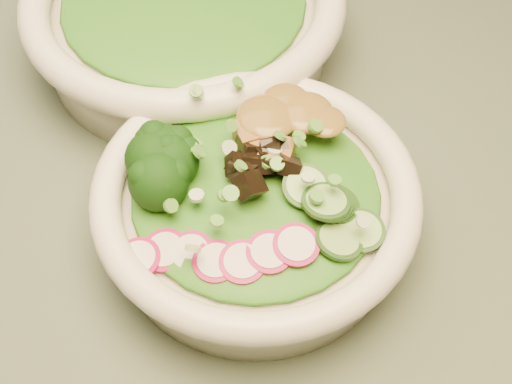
{
  "coord_description": "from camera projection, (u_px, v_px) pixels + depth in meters",
  "views": [
    {
      "loc": [
        -0.05,
        -0.25,
        1.21
      ],
      "look_at": [
        -0.06,
        0.05,
        0.8
      ],
      "focal_mm": 50.0,
      "sensor_mm": 36.0,
      "label": 1
    }
  ],
  "objects": [
    {
      "name": "dining_table",
      "position": [
        324.0,
        361.0,
        0.6
      ],
      "size": [
        1.2,
        0.8,
        0.75
      ],
      "color": "black",
      "rests_on": "ground"
    },
    {
      "name": "side_bowl",
      "position": [
        185.0,
        19.0,
        0.63
      ],
      "size": [
        0.28,
        0.28,
        0.08
      ],
      "rotation": [
        0.0,
        0.0,
        0.34
      ],
      "color": "white",
      "rests_on": "dining_table"
    },
    {
      "name": "scallion_garnish",
      "position": [
        256.0,
        173.0,
        0.49
      ],
      "size": [
        0.17,
        0.17,
        0.02
      ],
      "primitive_type": null,
      "color": "#569E38",
      "rests_on": "salad_bowl"
    },
    {
      "name": "tofu_cubes",
      "position": [
        283.0,
        128.0,
        0.53
      ],
      "size": [
        0.09,
        0.08,
        0.03
      ],
      "primitive_type": null,
      "rotation": [
        0.0,
        0.0,
        -0.43
      ],
      "color": "brown",
      "rests_on": "salad_bowl"
    },
    {
      "name": "salad_bowl",
      "position": [
        256.0,
        207.0,
        0.52
      ],
      "size": [
        0.24,
        0.24,
        0.06
      ],
      "rotation": [
        0.0,
        0.0,
        -0.43
      ],
      "color": "white",
      "rests_on": "dining_table"
    },
    {
      "name": "mushroom_heap",
      "position": [
        261.0,
        170.0,
        0.5
      ],
      "size": [
        0.08,
        0.08,
        0.03
      ],
      "primitive_type": null,
      "rotation": [
        0.0,
        0.0,
        -0.43
      ],
      "color": "black",
      "rests_on": "salad_bowl"
    },
    {
      "name": "side_lettuce",
      "position": [
        183.0,
        0.0,
        0.62
      ],
      "size": [
        0.19,
        0.19,
        0.02
      ],
      "primitive_type": "ellipsoid",
      "color": "#246715",
      "rests_on": "side_bowl"
    },
    {
      "name": "lettuce_bed",
      "position": [
        256.0,
        191.0,
        0.5
      ],
      "size": [
        0.18,
        0.18,
        0.02
      ],
      "primitive_type": "ellipsoid",
      "color": "#246715",
      "rests_on": "salad_bowl"
    },
    {
      "name": "radish_slices",
      "position": [
        230.0,
        256.0,
        0.47
      ],
      "size": [
        0.1,
        0.07,
        0.02
      ],
      "primitive_type": null,
      "rotation": [
        0.0,
        0.0,
        -0.43
      ],
      "color": "#A20C4E",
      "rests_on": "salad_bowl"
    },
    {
      "name": "peanut_sauce",
      "position": [
        284.0,
        117.0,
        0.52
      ],
      "size": [
        0.06,
        0.05,
        0.01
      ],
      "primitive_type": "ellipsoid",
      "color": "brown",
      "rests_on": "tofu_cubes"
    },
    {
      "name": "broccoli_florets",
      "position": [
        182.0,
        161.0,
        0.5
      ],
      "size": [
        0.09,
        0.08,
        0.04
      ],
      "primitive_type": null,
      "rotation": [
        0.0,
        0.0,
        -0.43
      ],
      "color": "black",
      "rests_on": "salad_bowl"
    },
    {
      "name": "cucumber_slices",
      "position": [
        334.0,
        207.0,
        0.48
      ],
      "size": [
        0.08,
        0.08,
        0.03
      ],
      "primitive_type": null,
      "rotation": [
        0.0,
        0.0,
        -0.43
      ],
      "color": "#94C970",
      "rests_on": "salad_bowl"
    }
  ]
}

